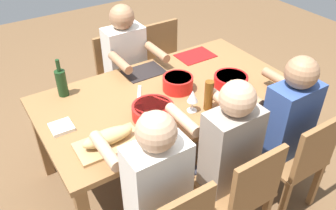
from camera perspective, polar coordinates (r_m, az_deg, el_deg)
name	(u,v)px	position (r m, az deg, el deg)	size (l,w,h in m)	color
ground_plane	(168,164)	(3.07, 0.00, -9.61)	(8.00, 8.00, 0.00)	brown
dining_table	(168,101)	(2.64, 0.00, 0.64)	(1.89, 1.05, 0.74)	olive
chair_near_center	(242,191)	(2.27, 11.91, -13.52)	(0.40, 0.40, 0.85)	olive
diner_near_center	(226,148)	(2.21, 9.37, -6.94)	(0.41, 0.53, 1.20)	#2D2D38
chair_far_right	(166,60)	(3.58, -0.32, 7.33)	(0.40, 0.40, 0.85)	olive
chair_far_center	(120,74)	(3.36, -7.83, 5.00)	(0.40, 0.40, 0.85)	olive
diner_far_center	(127,62)	(3.11, -6.64, 6.98)	(0.41, 0.53, 1.20)	#2D2D38
chair_near_right	(298,159)	(2.58, 20.47, -8.22)	(0.40, 0.40, 0.85)	olive
diner_near_right	(284,120)	(2.52, 18.35, -2.37)	(0.41, 0.53, 1.20)	#2D2D38
diner_near_left	(154,183)	(1.99, -2.35, -12.51)	(0.41, 0.53, 1.20)	#2D2D38
serving_bowl_greens	(153,110)	(2.33, -2.46, -0.89)	(0.28, 0.28, 0.09)	red
serving_bowl_fruit	(178,83)	(2.60, 1.67, 3.66)	(0.23, 0.23, 0.11)	red
serving_bowl_pasta	(231,81)	(2.66, 10.17, 3.85)	(0.25, 0.25, 0.11)	red
cutting_board	(109,144)	(2.16, -9.61, -6.24)	(0.40, 0.22, 0.02)	tan
bread_loaf	(108,137)	(2.13, -9.76, -5.13)	(0.32, 0.11, 0.09)	tan
wine_bottle	(62,82)	(2.63, -16.95, 3.57)	(0.08, 0.08, 0.29)	#193819
beer_bottle	(209,96)	(2.38, 6.64, 1.55)	(0.06, 0.06, 0.22)	brown
wine_glass	(193,97)	(2.35, 4.03, 1.33)	(0.08, 0.08, 0.17)	silver
placemat_far_right	(195,56)	(3.11, 4.48, 8.01)	(0.32, 0.23, 0.01)	maroon
placemat_far_center	(144,72)	(2.86, -3.95, 5.42)	(0.32, 0.23, 0.01)	black
carving_knife	(139,94)	(2.58, -4.72, 1.76)	(0.23, 0.02, 0.01)	silver
napkin_stack	(62,127)	(2.35, -16.95, -3.47)	(0.14, 0.14, 0.02)	white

